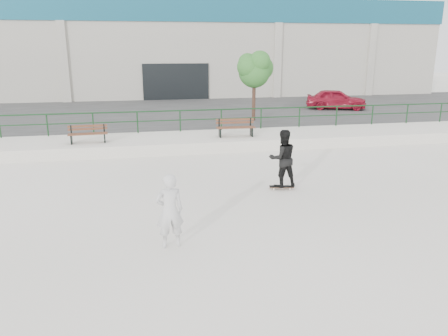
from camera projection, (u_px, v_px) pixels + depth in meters
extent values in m
plane|color=beige|center=(262.00, 228.00, 11.04)|extent=(120.00, 120.00, 0.00)
cube|color=silver|center=(205.00, 141.00, 19.95)|extent=(30.00, 3.00, 0.50)
cube|color=#343434|center=(185.00, 114.00, 27.99)|extent=(60.00, 14.00, 0.50)
cylinder|color=#163E1D|center=(201.00, 110.00, 20.85)|extent=(28.00, 0.06, 0.06)
cylinder|color=#163E1D|center=(201.00, 119.00, 20.97)|extent=(28.00, 0.05, 0.05)
cylinder|color=#163E1D|center=(0.00, 127.00, 19.31)|extent=(0.06, 0.06, 1.00)
cylinder|color=#163E1D|center=(47.00, 125.00, 19.68)|extent=(0.06, 0.06, 1.00)
cylinder|color=#163E1D|center=(93.00, 124.00, 20.05)|extent=(0.06, 0.06, 1.00)
cylinder|color=#163E1D|center=(137.00, 122.00, 20.42)|extent=(0.06, 0.06, 1.00)
cylinder|color=#163E1D|center=(180.00, 121.00, 20.79)|extent=(0.06, 0.06, 1.00)
cylinder|color=#163E1D|center=(221.00, 120.00, 21.17)|extent=(0.06, 0.06, 1.00)
cylinder|color=#163E1D|center=(261.00, 119.00, 21.54)|extent=(0.06, 0.06, 1.00)
cylinder|color=#163E1D|center=(299.00, 117.00, 21.91)|extent=(0.06, 0.06, 1.00)
cylinder|color=#163E1D|center=(336.00, 116.00, 22.28)|extent=(0.06, 0.06, 1.00)
cylinder|color=#163E1D|center=(372.00, 115.00, 22.65)|extent=(0.06, 0.06, 1.00)
cylinder|color=#163E1D|center=(407.00, 114.00, 23.03)|extent=(0.06, 0.06, 1.00)
cylinder|color=#163E1D|center=(441.00, 113.00, 23.40)|extent=(0.06, 0.06, 1.00)
cube|color=#BAB5A7|center=(168.00, 51.00, 40.21)|extent=(44.00, 16.00, 8.00)
cube|color=#165770|center=(166.00, 16.00, 39.38)|extent=(44.20, 16.20, 1.80)
cube|color=black|center=(176.00, 85.00, 33.25)|extent=(5.00, 0.15, 3.20)
cube|color=#BAB5A7|center=(64.00, 66.00, 31.31)|extent=(0.60, 0.25, 6.20)
cube|color=#BAB5A7|center=(277.00, 64.00, 34.28)|extent=(0.60, 0.25, 6.20)
cube|color=#BAB5A7|center=(371.00, 63.00, 35.77)|extent=(0.60, 0.25, 6.20)
cube|color=#542E1D|center=(88.00, 135.00, 18.20)|extent=(1.62, 0.21, 0.04)
cube|color=#542E1D|center=(88.00, 134.00, 18.35)|extent=(1.62, 0.21, 0.04)
cube|color=#542E1D|center=(88.00, 133.00, 18.50)|extent=(1.62, 0.21, 0.04)
cube|color=#542E1D|center=(88.00, 129.00, 18.52)|extent=(1.61, 0.13, 0.09)
cube|color=#542E1D|center=(87.00, 126.00, 18.48)|extent=(1.61, 0.13, 0.09)
cube|color=black|center=(71.00, 139.00, 18.24)|extent=(0.08, 0.45, 0.38)
cube|color=black|center=(71.00, 130.00, 18.35)|extent=(0.06, 0.05, 0.38)
cube|color=black|center=(105.00, 138.00, 18.56)|extent=(0.08, 0.45, 0.38)
cube|color=black|center=(104.00, 128.00, 18.68)|extent=(0.06, 0.05, 0.38)
cube|color=#542E1D|center=(236.00, 128.00, 19.46)|extent=(1.74, 0.19, 0.04)
cube|color=#542E1D|center=(236.00, 127.00, 19.63)|extent=(1.74, 0.19, 0.04)
cube|color=#542E1D|center=(235.00, 127.00, 19.80)|extent=(1.74, 0.19, 0.04)
cube|color=#542E1D|center=(235.00, 123.00, 19.82)|extent=(1.74, 0.12, 0.10)
cube|color=#542E1D|center=(235.00, 120.00, 19.78)|extent=(1.74, 0.12, 0.10)
cube|color=black|center=(220.00, 133.00, 19.58)|extent=(0.08, 0.48, 0.41)
cube|color=black|center=(219.00, 123.00, 19.71)|extent=(0.06, 0.05, 0.41)
cube|color=black|center=(251.00, 132.00, 19.79)|extent=(0.08, 0.48, 0.41)
cube|color=black|center=(250.00, 122.00, 19.92)|extent=(0.06, 0.05, 0.41)
cylinder|color=#4F3527|center=(254.00, 100.00, 23.70)|extent=(0.19, 0.19, 2.24)
sphere|color=#225D22|center=(254.00, 72.00, 23.30)|extent=(1.68, 1.68, 1.68)
sphere|color=#225D22|center=(261.00, 68.00, 23.60)|extent=(1.31, 1.31, 1.31)
sphere|color=#225D22|center=(248.00, 67.00, 22.98)|extent=(1.21, 1.21, 1.21)
sphere|color=#225D22|center=(260.00, 61.00, 22.83)|extent=(1.12, 1.12, 1.12)
sphere|color=#225D22|center=(248.00, 63.00, 23.47)|extent=(1.03, 1.03, 1.03)
imported|color=maroon|center=(336.00, 99.00, 28.21)|extent=(4.09, 2.72, 1.29)
cube|color=black|center=(282.00, 186.00, 14.04)|extent=(0.80, 0.35, 0.02)
cube|color=brown|center=(282.00, 187.00, 14.05)|extent=(0.80, 0.35, 0.01)
cube|color=#A8A8AD|center=(273.00, 188.00, 14.05)|extent=(0.09, 0.17, 0.03)
cube|color=#A8A8AD|center=(290.00, 188.00, 14.05)|extent=(0.09, 0.17, 0.03)
cylinder|color=beige|center=(274.00, 189.00, 13.97)|extent=(0.06, 0.04, 0.06)
cylinder|color=beige|center=(273.00, 187.00, 14.15)|extent=(0.06, 0.04, 0.06)
cylinder|color=beige|center=(290.00, 189.00, 13.97)|extent=(0.06, 0.04, 0.06)
cylinder|color=beige|center=(289.00, 187.00, 14.15)|extent=(0.06, 0.04, 0.06)
imported|color=black|center=(283.00, 158.00, 13.79)|extent=(0.93, 0.74, 1.85)
imported|color=silver|center=(170.00, 211.00, 9.80)|extent=(0.68, 0.48, 1.74)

